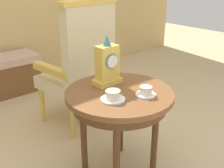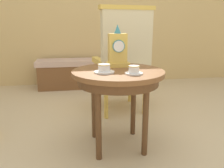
% 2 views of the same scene
% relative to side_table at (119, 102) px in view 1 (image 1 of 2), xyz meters
% --- Properties ---
extents(side_table, '(0.70, 0.70, 0.63)m').
position_rel_side_table_xyz_m(side_table, '(0.00, 0.00, 0.00)').
color(side_table, brown).
rests_on(side_table, ground).
extents(teacup_left, '(0.15, 0.15, 0.06)m').
position_rel_side_table_xyz_m(teacup_left, '(-0.12, -0.07, 0.10)').
color(teacup_left, white).
rests_on(teacup_left, side_table).
extents(teacup_right, '(0.13, 0.13, 0.06)m').
position_rel_side_table_xyz_m(teacup_right, '(0.08, -0.15, 0.10)').
color(teacup_right, white).
rests_on(teacup_right, side_table).
extents(mantel_clock, '(0.19, 0.11, 0.34)m').
position_rel_side_table_xyz_m(mantel_clock, '(0.02, 0.15, 0.21)').
color(mantel_clock, gold).
rests_on(mantel_clock, side_table).
extents(armchair, '(0.61, 0.60, 1.14)m').
position_rel_side_table_xyz_m(armchair, '(0.19, 0.71, 0.04)').
color(armchair, beige).
rests_on(armchair, ground).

